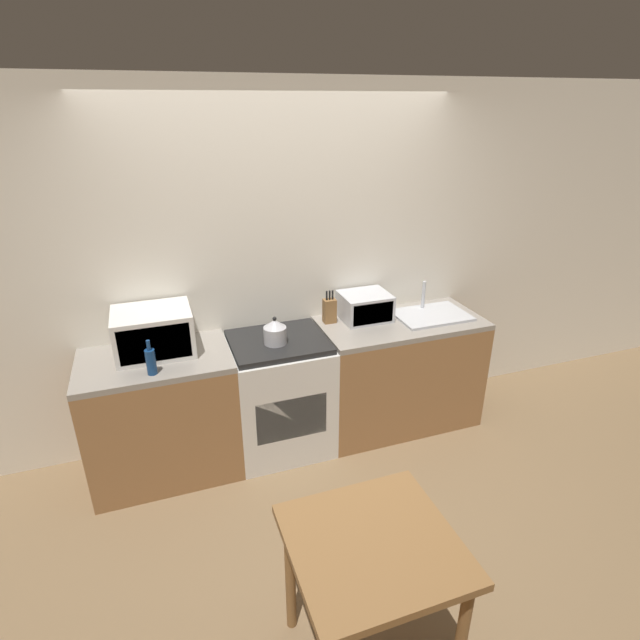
{
  "coord_description": "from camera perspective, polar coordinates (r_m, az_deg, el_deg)",
  "views": [
    {
      "loc": [
        -0.91,
        -2.39,
        2.44
      ],
      "look_at": [
        0.14,
        0.58,
        1.05
      ],
      "focal_mm": 28.0,
      "sensor_mm": 36.0,
      "label": 1
    }
  ],
  "objects": [
    {
      "name": "stove_range",
      "position": [
        3.74,
        -4.57,
        -8.46
      ],
      "size": [
        0.7,
        0.62,
        0.9
      ],
      "color": "silver",
      "rests_on": "ground_plane"
    },
    {
      "name": "bottle",
      "position": [
        3.22,
        -18.77,
        -4.47
      ],
      "size": [
        0.06,
        0.06,
        0.23
      ],
      "color": "navy",
      "rests_on": "counter_left_run"
    },
    {
      "name": "microwave",
      "position": [
        3.46,
        -18.49,
        -1.29
      ],
      "size": [
        0.5,
        0.4,
        0.3
      ],
      "color": "silver",
      "rests_on": "counter_left_run"
    },
    {
      "name": "wall_back",
      "position": [
        3.71,
        -4.36,
        5.83
      ],
      "size": [
        10.0,
        0.06,
        2.6
      ],
      "color": "silver",
      "rests_on": "ground_plane"
    },
    {
      "name": "counter_right_run",
      "position": [
        4.06,
        8.89,
        -5.89
      ],
      "size": [
        1.25,
        0.62,
        0.9
      ],
      "color": "olive",
      "rests_on": "ground_plane"
    },
    {
      "name": "ground_plane",
      "position": [
        3.54,
        1.04,
        -19.87
      ],
      "size": [
        16.0,
        16.0,
        0.0
      ],
      "primitive_type": "plane",
      "color": "brown"
    },
    {
      "name": "counter_left_run",
      "position": [
        3.67,
        -17.55,
        -10.39
      ],
      "size": [
        0.98,
        0.62,
        0.9
      ],
      "color": "olive",
      "rests_on": "ground_plane"
    },
    {
      "name": "kettle",
      "position": [
        3.44,
        -5.17,
        -1.34
      ],
      "size": [
        0.16,
        0.16,
        0.2
      ],
      "color": "#B7B7BC",
      "rests_on": "stove_range"
    },
    {
      "name": "sink_basin",
      "position": [
        3.98,
        12.56,
        0.64
      ],
      "size": [
        0.56,
        0.39,
        0.24
      ],
      "color": "silver",
      "rests_on": "counter_right_run"
    },
    {
      "name": "toaster_oven",
      "position": [
        3.82,
        5.16,
        1.55
      ],
      "size": [
        0.36,
        0.31,
        0.2
      ],
      "color": "silver",
      "rests_on": "counter_right_run"
    },
    {
      "name": "dining_table",
      "position": [
        2.38,
        5.98,
        -25.82
      ],
      "size": [
        0.7,
        0.68,
        0.76
      ],
      "color": "brown",
      "rests_on": "ground_plane"
    },
    {
      "name": "knife_block",
      "position": [
        3.75,
        1.09,
        1.1
      ],
      "size": [
        0.09,
        0.07,
        0.25
      ],
      "color": "brown",
      "rests_on": "counter_right_run"
    }
  ]
}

